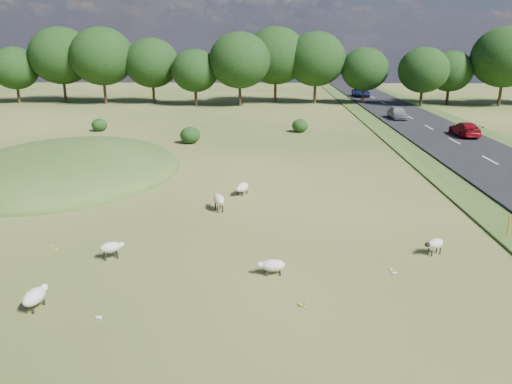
% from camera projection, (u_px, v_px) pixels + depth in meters
% --- Properties ---
extents(ground, '(160.00, 160.00, 0.00)m').
position_uv_depth(ground, '(239.00, 151.00, 43.71)').
color(ground, '#334B17').
rests_on(ground, ground).
extents(mound, '(16.00, 20.00, 4.00)m').
position_uv_depth(mound, '(69.00, 172.00, 36.43)').
color(mound, '#33561E').
rests_on(mound, ground).
extents(road, '(8.00, 150.00, 0.25)m').
position_uv_depth(road, '(435.00, 132.00, 52.60)').
color(road, black).
rests_on(road, ground).
extents(treeline, '(96.28, 14.66, 11.70)m').
position_uv_depth(treeline, '(247.00, 61.00, 75.82)').
color(treeline, black).
rests_on(treeline, ground).
extents(shrubs, '(23.17, 8.40, 1.55)m').
position_uv_depth(shrubs, '(200.00, 129.00, 50.48)').
color(shrubs, black).
rests_on(shrubs, ground).
extents(marker_post, '(0.06, 0.06, 1.20)m').
position_uv_depth(marker_post, '(508.00, 227.00, 23.79)').
color(marker_post, '#D8590C').
rests_on(marker_post, ground).
extents(sheep_0, '(1.10, 0.83, 0.77)m').
position_uv_depth(sheep_0, '(111.00, 247.00, 21.57)').
color(sheep_0, beige).
rests_on(sheep_0, ground).
extents(sheep_1, '(0.97, 1.39, 0.77)m').
position_uv_depth(sheep_1, '(242.00, 187.00, 30.80)').
color(sheep_1, beige).
rests_on(sheep_1, ground).
extents(sheep_2, '(0.74, 1.35, 0.76)m').
position_uv_depth(sheep_2, '(35.00, 296.00, 17.51)').
color(sheep_2, beige).
rests_on(sheep_2, ground).
extents(sheep_3, '(1.05, 0.79, 0.74)m').
position_uv_depth(sheep_3, '(435.00, 244.00, 22.02)').
color(sheep_3, beige).
rests_on(sheep_3, ground).
extents(sheep_4, '(1.18, 0.59, 0.67)m').
position_uv_depth(sheep_4, '(272.00, 265.00, 20.09)').
color(sheep_4, beige).
rests_on(sheep_4, ground).
extents(sheep_5, '(0.88, 1.35, 0.94)m').
position_uv_depth(sheep_5, '(219.00, 200.00, 27.81)').
color(sheep_5, beige).
rests_on(sheep_5, ground).
extents(car_0, '(2.12, 5.22, 1.51)m').
position_uv_depth(car_0, '(361.00, 83.00, 107.47)').
color(car_0, maroon).
rests_on(car_0, road).
extents(car_2, '(1.92, 4.71, 1.37)m').
position_uv_depth(car_2, '(465.00, 129.00, 49.20)').
color(car_2, maroon).
rests_on(car_2, road).
extents(car_4, '(2.51, 5.44, 1.51)m').
position_uv_depth(car_4, '(361.00, 92.00, 86.27)').
color(car_4, navy).
rests_on(car_4, road).
extents(car_5, '(1.78, 4.43, 1.51)m').
position_uv_depth(car_5, '(398.00, 112.00, 60.73)').
color(car_5, '#95979C').
rests_on(car_5, road).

